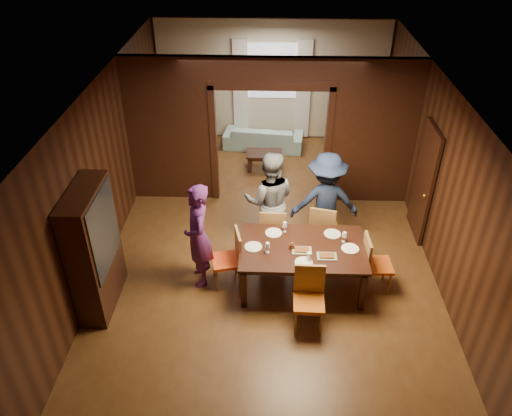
{
  "coord_description": "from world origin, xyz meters",
  "views": [
    {
      "loc": [
        0.02,
        -7.1,
        5.53
      ],
      "look_at": [
        -0.21,
        -0.4,
        1.05
      ],
      "focal_mm": 35.0,
      "sensor_mm": 36.0,
      "label": 1
    }
  ],
  "objects_px": {
    "coffee_table": "(264,161)",
    "chair_far_l": "(273,230)",
    "person_navy": "(325,202)",
    "dining_table": "(302,266)",
    "hutch": "(94,250)",
    "person_grey": "(269,201)",
    "chair_left": "(226,259)",
    "chair_right": "(378,264)",
    "sofa": "(264,137)",
    "chair_near": "(309,300)",
    "chair_far_r": "(323,227)",
    "person_purple": "(198,236)"
  },
  "relations": [
    {
      "from": "chair_near",
      "to": "sofa",
      "type": "bearing_deg",
      "value": 99.02
    },
    {
      "from": "chair_far_r",
      "to": "chair_near",
      "type": "bearing_deg",
      "value": 92.91
    },
    {
      "from": "sofa",
      "to": "person_navy",
      "type": "bearing_deg",
      "value": 113.4
    },
    {
      "from": "coffee_table",
      "to": "chair_right",
      "type": "relative_size",
      "value": 0.82
    },
    {
      "from": "chair_right",
      "to": "hutch",
      "type": "xyz_separation_m",
      "value": [
        -4.25,
        -0.45,
        0.52
      ]
    },
    {
      "from": "coffee_table",
      "to": "hutch",
      "type": "height_order",
      "value": "hutch"
    },
    {
      "from": "chair_right",
      "to": "chair_far_r",
      "type": "xyz_separation_m",
      "value": [
        -0.78,
        0.96,
        0.0
      ]
    },
    {
      "from": "person_navy",
      "to": "coffee_table",
      "type": "distance_m",
      "value": 3.02
    },
    {
      "from": "sofa",
      "to": "coffee_table",
      "type": "xyz_separation_m",
      "value": [
        0.04,
        -1.06,
        -0.08
      ]
    },
    {
      "from": "person_grey",
      "to": "dining_table",
      "type": "distance_m",
      "value": 1.3
    },
    {
      "from": "chair_left",
      "to": "hutch",
      "type": "height_order",
      "value": "hutch"
    },
    {
      "from": "chair_near",
      "to": "person_grey",
      "type": "bearing_deg",
      "value": 108.46
    },
    {
      "from": "dining_table",
      "to": "chair_left",
      "type": "bearing_deg",
      "value": 179.75
    },
    {
      "from": "hutch",
      "to": "chair_left",
      "type": "bearing_deg",
      "value": 14.48
    },
    {
      "from": "sofa",
      "to": "dining_table",
      "type": "xyz_separation_m",
      "value": [
        0.71,
        -4.87,
        0.1
      ]
    },
    {
      "from": "coffee_table",
      "to": "chair_left",
      "type": "height_order",
      "value": "chair_left"
    },
    {
      "from": "sofa",
      "to": "dining_table",
      "type": "bearing_deg",
      "value": 105.05
    },
    {
      "from": "person_grey",
      "to": "hutch",
      "type": "bearing_deg",
      "value": 30.62
    },
    {
      "from": "dining_table",
      "to": "coffee_table",
      "type": "distance_m",
      "value": 3.88
    },
    {
      "from": "person_navy",
      "to": "dining_table",
      "type": "height_order",
      "value": "person_navy"
    },
    {
      "from": "person_navy",
      "to": "chair_right",
      "type": "distance_m",
      "value": 1.41
    },
    {
      "from": "coffee_table",
      "to": "chair_far_l",
      "type": "relative_size",
      "value": 0.82
    },
    {
      "from": "person_navy",
      "to": "dining_table",
      "type": "bearing_deg",
      "value": 65.19
    },
    {
      "from": "dining_table",
      "to": "chair_left",
      "type": "relative_size",
      "value": 2.0
    },
    {
      "from": "person_navy",
      "to": "hutch",
      "type": "xyz_separation_m",
      "value": [
        -3.49,
        -1.56,
        0.1
      ]
    },
    {
      "from": "person_navy",
      "to": "chair_right",
      "type": "bearing_deg",
      "value": 120.8
    },
    {
      "from": "hutch",
      "to": "dining_table",
      "type": "bearing_deg",
      "value": 8.84
    },
    {
      "from": "chair_left",
      "to": "chair_right",
      "type": "bearing_deg",
      "value": 75.82
    },
    {
      "from": "person_grey",
      "to": "chair_left",
      "type": "bearing_deg",
      "value": 57.07
    },
    {
      "from": "chair_near",
      "to": "person_purple",
      "type": "bearing_deg",
      "value": 152.29
    },
    {
      "from": "person_grey",
      "to": "chair_far_r",
      "type": "xyz_separation_m",
      "value": [
        0.94,
        -0.13,
        -0.43
      ]
    },
    {
      "from": "person_purple",
      "to": "chair_far_r",
      "type": "height_order",
      "value": "person_purple"
    },
    {
      "from": "chair_left",
      "to": "chair_near",
      "type": "bearing_deg",
      "value": 41.55
    },
    {
      "from": "dining_table",
      "to": "chair_near",
      "type": "distance_m",
      "value": 0.89
    },
    {
      "from": "sofa",
      "to": "chair_right",
      "type": "bearing_deg",
      "value": 117.88
    },
    {
      "from": "chair_right",
      "to": "chair_left",
      "type": "bearing_deg",
      "value": 86.65
    },
    {
      "from": "sofa",
      "to": "hutch",
      "type": "xyz_separation_m",
      "value": [
        -2.35,
        -5.35,
        0.72
      ]
    },
    {
      "from": "sofa",
      "to": "chair_near",
      "type": "height_order",
      "value": "chair_near"
    },
    {
      "from": "chair_far_l",
      "to": "chair_far_r",
      "type": "relative_size",
      "value": 1.0
    },
    {
      "from": "hutch",
      "to": "sofa",
      "type": "bearing_deg",
      "value": 66.25
    },
    {
      "from": "person_navy",
      "to": "hutch",
      "type": "bearing_deg",
      "value": 20.57
    },
    {
      "from": "coffee_table",
      "to": "chair_right",
      "type": "bearing_deg",
      "value": -64.26
    },
    {
      "from": "chair_far_r",
      "to": "coffee_table",
      "type": "bearing_deg",
      "value": -55.97
    },
    {
      "from": "coffee_table",
      "to": "chair_far_l",
      "type": "distance_m",
      "value": 3.03
    },
    {
      "from": "dining_table",
      "to": "chair_right",
      "type": "bearing_deg",
      "value": -1.24
    },
    {
      "from": "hutch",
      "to": "chair_far_r",
      "type": "bearing_deg",
      "value": 22.07
    },
    {
      "from": "dining_table",
      "to": "hutch",
      "type": "height_order",
      "value": "hutch"
    },
    {
      "from": "chair_left",
      "to": "chair_far_r",
      "type": "xyz_separation_m",
      "value": [
        1.6,
        0.92,
        0.0
      ]
    },
    {
      "from": "person_purple",
      "to": "chair_right",
      "type": "xyz_separation_m",
      "value": [
        2.8,
        -0.08,
        -0.4
      ]
    },
    {
      "from": "chair_left",
      "to": "chair_far_r",
      "type": "relative_size",
      "value": 1.0
    }
  ]
}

